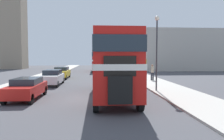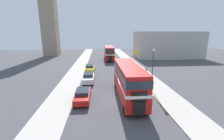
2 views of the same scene
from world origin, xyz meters
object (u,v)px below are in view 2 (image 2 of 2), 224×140
at_px(bus_distant, 109,52).
at_px(car_parked_far, 90,68).
at_px(church_tower, 48,3).
at_px(double_decker_bus, 128,79).
at_px(pedestrian_walking, 146,70).
at_px(car_parked_mid, 89,78).
at_px(street_lamp, 153,64).
at_px(car_parked_near, 83,95).

distance_m(bus_distant, car_parked_far, 15.10).
bearing_deg(church_tower, double_decker_bus, -61.88).
bearing_deg(pedestrian_walking, bus_distant, 107.97).
relative_size(car_parked_mid, street_lamp, 0.76).
height_order(car_parked_near, church_tower, church_tower).
xyz_separation_m(car_parked_near, church_tower, (-14.85, 38.92, 17.09)).
xyz_separation_m(double_decker_bus, car_parked_near, (-5.67, -0.53, -1.78)).
relative_size(double_decker_bus, church_tower, 0.30).
xyz_separation_m(bus_distant, car_parked_near, (-5.07, -28.25, -1.69)).
bearing_deg(car_parked_mid, church_tower, 115.44).
xyz_separation_m(car_parked_near, car_parked_mid, (0.25, 7.19, 0.05)).
xyz_separation_m(bus_distant, car_parked_far, (-5.01, -14.15, -1.64)).
xyz_separation_m(bus_distant, pedestrian_walking, (5.92, -18.25, -1.27)).
bearing_deg(car_parked_near, bus_distant, 79.83).
bearing_deg(bus_distant, double_decker_bus, -88.76).
xyz_separation_m(double_decker_bus, pedestrian_walking, (5.32, 9.47, -1.36)).
relative_size(street_lamp, church_tower, 0.17).
height_order(double_decker_bus, street_lamp, street_lamp).
distance_m(double_decker_bus, car_parked_mid, 8.76).
relative_size(bus_distant, car_parked_far, 2.27).
distance_m(double_decker_bus, pedestrian_walking, 10.95).
bearing_deg(street_lamp, car_parked_far, 128.14).
bearing_deg(car_parked_far, car_parked_near, -90.25).
xyz_separation_m(pedestrian_walking, street_lamp, (-1.66, -7.69, 2.81)).
height_order(bus_distant, car_parked_near, bus_distant).
bearing_deg(car_parked_mid, car_parked_near, -91.97).
xyz_separation_m(car_parked_far, street_lamp, (9.26, -11.80, 3.18)).
bearing_deg(pedestrian_walking, double_decker_bus, -119.33).
xyz_separation_m(double_decker_bus, church_tower, (-20.52, 38.39, 15.31)).
height_order(double_decker_bus, car_parked_mid, double_decker_bus).
height_order(car_parked_mid, church_tower, church_tower).
relative_size(car_parked_mid, church_tower, 0.13).
bearing_deg(church_tower, car_parked_far, -59.00).
relative_size(car_parked_near, pedestrian_walking, 2.37).
distance_m(double_decker_bus, car_parked_far, 14.79).
xyz_separation_m(bus_distant, car_parked_mid, (-4.82, -21.06, -1.63)).
height_order(double_decker_bus, pedestrian_walking, double_decker_bus).
xyz_separation_m(double_decker_bus, car_parked_mid, (-5.42, 6.66, -1.73)).
height_order(car_parked_far, church_tower, church_tower).
relative_size(car_parked_near, street_lamp, 0.74).
distance_m(bus_distant, car_parked_near, 28.75).
bearing_deg(double_decker_bus, car_parked_near, -174.68).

